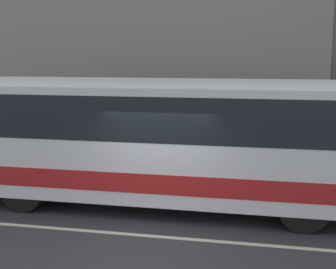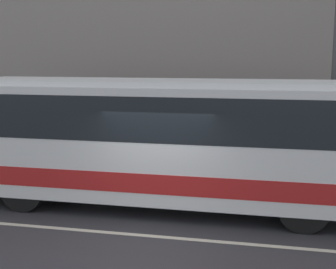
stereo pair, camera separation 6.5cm
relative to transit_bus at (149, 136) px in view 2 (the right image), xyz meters
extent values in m
plane|color=#333338|center=(0.50, -2.01, -1.76)|extent=(60.00, 60.00, 0.00)
cube|color=gray|center=(0.50, 3.38, -1.70)|extent=(60.00, 2.77, 0.13)
cube|color=gray|center=(0.50, 4.91, 3.00)|extent=(60.00, 0.30, 9.52)
cube|color=#2D2B28|center=(0.50, 4.74, -0.57)|extent=(60.00, 0.06, 2.38)
cube|color=beige|center=(0.50, -2.01, -1.76)|extent=(54.00, 0.14, 0.01)
cube|color=white|center=(-0.01, 0.00, -0.08)|extent=(10.52, 2.50, 2.66)
cube|color=#B21E1E|center=(-0.01, 0.00, -0.86)|extent=(10.47, 2.53, 0.45)
cube|color=black|center=(-0.01, 0.00, 0.56)|extent=(10.20, 2.52, 1.01)
cube|color=white|center=(-0.01, 0.00, 1.31)|extent=(8.94, 2.13, 0.12)
cylinder|color=black|center=(3.65, -1.09, -1.22)|extent=(1.09, 0.28, 1.09)
cylinder|color=black|center=(3.65, 1.09, -1.22)|extent=(1.09, 0.28, 1.09)
cylinder|color=black|center=(-2.87, -1.09, -1.22)|extent=(1.09, 0.28, 1.09)
cylinder|color=black|center=(-2.87, 1.09, -1.22)|extent=(1.09, 0.28, 1.09)
cylinder|color=#1E5933|center=(0.88, 3.06, -0.95)|extent=(0.36, 0.36, 1.37)
sphere|color=tan|center=(0.88, 3.06, -0.14)|extent=(0.25, 0.25, 0.25)
camera|label=1|loc=(2.81, -10.97, 1.94)|focal=50.00mm
camera|label=2|loc=(2.87, -10.95, 1.94)|focal=50.00mm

